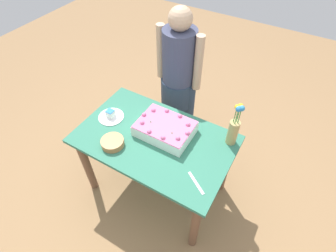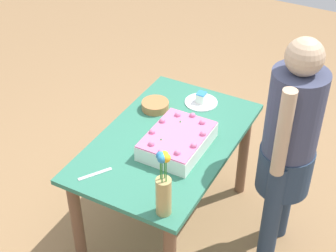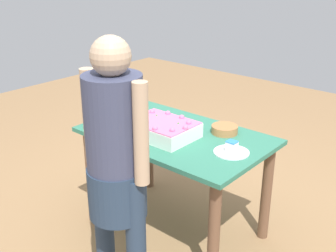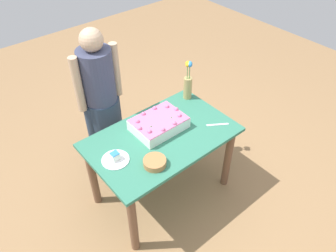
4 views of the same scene
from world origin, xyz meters
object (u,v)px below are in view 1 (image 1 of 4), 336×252
(fruit_bowl, at_px, (113,142))
(person_standing, at_px, (178,75))
(serving_plate_with_slice, at_px, (111,116))
(cake_knife, at_px, (196,183))
(flower_vase, at_px, (234,128))
(sheet_cake, at_px, (165,128))

(fruit_bowl, bearing_deg, person_standing, 84.91)
(serving_plate_with_slice, xyz_separation_m, cake_knife, (0.91, -0.21, -0.02))
(serving_plate_with_slice, xyz_separation_m, fruit_bowl, (0.20, -0.23, 0.01))
(cake_knife, bearing_deg, serving_plate_with_slice, -159.66)
(flower_vase, height_order, fruit_bowl, flower_vase)
(fruit_bowl, bearing_deg, flower_vase, 32.07)
(sheet_cake, xyz_separation_m, person_standing, (-0.21, 0.59, 0.07))
(serving_plate_with_slice, bearing_deg, flower_vase, 14.58)
(cake_knife, bearing_deg, fruit_bowl, -144.97)
(serving_plate_with_slice, distance_m, flower_vase, 1.02)
(serving_plate_with_slice, distance_m, person_standing, 0.73)
(sheet_cake, bearing_deg, flower_vase, 19.87)
(serving_plate_with_slice, bearing_deg, fruit_bowl, -48.71)
(sheet_cake, bearing_deg, fruit_bowl, -132.81)
(sheet_cake, relative_size, flower_vase, 1.13)
(sheet_cake, xyz_separation_m, serving_plate_with_slice, (-0.49, -0.08, -0.03))
(serving_plate_with_slice, height_order, fruit_bowl, serving_plate_with_slice)
(sheet_cake, relative_size, serving_plate_with_slice, 2.02)
(flower_vase, bearing_deg, person_standing, 149.10)
(serving_plate_with_slice, height_order, person_standing, person_standing)
(fruit_bowl, relative_size, person_standing, 0.12)
(sheet_cake, height_order, fruit_bowl, sheet_cake)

